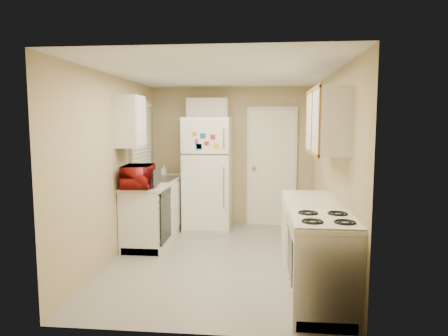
{
  "coord_description": "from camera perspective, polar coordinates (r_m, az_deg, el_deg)",
  "views": [
    {
      "loc": [
        0.53,
        -5.07,
        1.79
      ],
      "look_at": [
        0.0,
        0.5,
        1.15
      ],
      "focal_mm": 32.0,
      "sensor_mm": 36.0,
      "label": 1
    }
  ],
  "objects": [
    {
      "name": "ceiling",
      "position": [
        5.13,
        -0.55,
        13.35
      ],
      "size": [
        3.8,
        3.8,
        0.0
      ],
      "primitive_type": "plane",
      "color": "white",
      "rests_on": "floor"
    },
    {
      "name": "interior_door",
      "position": [
        6.97,
        6.81,
        0.14
      ],
      "size": [
        0.86,
        0.06,
        2.08
      ],
      "primitive_type": "cube",
      "color": "white",
      "rests_on": "floor"
    },
    {
      "name": "upper_cabinet_right",
      "position": [
        4.62,
        14.48,
        6.44
      ],
      "size": [
        0.3,
        1.2,
        0.7
      ],
      "primitive_type": "cube",
      "color": "silver",
      "rests_on": "wall_right"
    },
    {
      "name": "wall_right",
      "position": [
        5.18,
        15.07,
        -0.25
      ],
      "size": [
        3.8,
        3.8,
        0.0
      ],
      "primitive_type": "plane",
      "color": "tan",
      "rests_on": "floor"
    },
    {
      "name": "upper_cabinet_left",
      "position": [
        5.58,
        -13.25,
        6.46
      ],
      "size": [
        0.3,
        0.45,
        0.7
      ],
      "primitive_type": "cube",
      "color": "silver",
      "rests_on": "wall_left"
    },
    {
      "name": "wall_back",
      "position": [
        7.01,
        1.09,
        1.7
      ],
      "size": [
        2.8,
        2.8,
        0.0
      ],
      "primitive_type": "plane",
      "color": "tan",
      "rests_on": "floor"
    },
    {
      "name": "dishwasher",
      "position": [
        5.69,
        -8.41,
        -6.76
      ],
      "size": [
        0.03,
        0.58,
        0.72
      ],
      "primitive_type": "cube",
      "color": "black",
      "rests_on": "floor"
    },
    {
      "name": "window_blinds",
      "position": [
        6.41,
        -11.76,
        4.69
      ],
      "size": [
        0.1,
        0.98,
        1.08
      ],
      "primitive_type": "cube",
      "color": "silver",
      "rests_on": "wall_left"
    },
    {
      "name": "cabinet_over_fridge",
      "position": [
        6.89,
        -2.34,
        8.27
      ],
      "size": [
        0.7,
        0.3,
        0.4
      ],
      "primitive_type": "cube",
      "color": "silver",
      "rests_on": "wall_back"
    },
    {
      "name": "soap_bottle",
      "position": [
        6.89,
        -8.57,
        -0.13
      ],
      "size": [
        0.08,
        0.08,
        0.18
      ],
      "primitive_type": "imported",
      "rotation": [
        0.0,
        0.0,
        0.0
      ],
      "color": "beige",
      "rests_on": "left_counter"
    },
    {
      "name": "left_counter",
      "position": [
        6.33,
        -9.66,
        -5.78
      ],
      "size": [
        0.6,
        1.8,
        0.9
      ],
      "primitive_type": "cube",
      "color": "silver",
      "rests_on": "floor"
    },
    {
      "name": "right_counter",
      "position": [
        4.51,
        12.66,
        -10.92
      ],
      "size": [
        0.6,
        2.0,
        0.9
      ],
      "primitive_type": "cube",
      "color": "silver",
      "rests_on": "floor"
    },
    {
      "name": "wall_front",
      "position": [
        3.27,
        -4.03,
        -3.9
      ],
      "size": [
        2.8,
        2.8,
        0.0
      ],
      "primitive_type": "plane",
      "color": "tan",
      "rests_on": "floor"
    },
    {
      "name": "refrigerator",
      "position": [
        6.72,
        -2.32,
        -0.78
      ],
      "size": [
        0.77,
        0.75,
        1.87
      ],
      "primitive_type": "cube",
      "rotation": [
        0.0,
        0.0,
        -0.0
      ],
      "color": "white",
      "rests_on": "floor"
    },
    {
      "name": "wall_left",
      "position": [
        5.46,
        -15.31,
        0.09
      ],
      "size": [
        3.8,
        3.8,
        0.0
      ],
      "primitive_type": "plane",
      "color": "tan",
      "rests_on": "floor"
    },
    {
      "name": "floor",
      "position": [
        5.4,
        -0.52,
        -12.82
      ],
      "size": [
        3.8,
        3.8,
        0.0
      ],
      "primitive_type": "plane",
      "color": "#ACA89C",
      "rests_on": "ground"
    },
    {
      "name": "stove",
      "position": [
        3.94,
        14.12,
        -13.34
      ],
      "size": [
        0.63,
        0.77,
        0.93
      ],
      "primitive_type": "cube",
      "rotation": [
        0.0,
        0.0,
        -0.01
      ],
      "color": "white",
      "rests_on": "floor"
    },
    {
      "name": "sink",
      "position": [
        6.4,
        -9.38,
        -1.91
      ],
      "size": [
        0.54,
        0.74,
        0.16
      ],
      "primitive_type": "cube",
      "color": "gray",
      "rests_on": "left_counter"
    },
    {
      "name": "microwave",
      "position": [
        5.59,
        -12.12,
        -1.23
      ],
      "size": [
        0.59,
        0.37,
        0.37
      ],
      "primitive_type": "imported",
      "rotation": [
        0.0,
        0.0,
        1.67
      ],
      "color": "maroon",
      "rests_on": "left_counter"
    }
  ]
}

